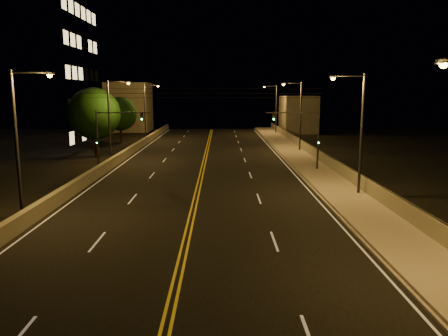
{
  "coord_description": "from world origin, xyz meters",
  "views": [
    {
      "loc": [
        1.76,
        -10.72,
        7.49
      ],
      "look_at": [
        2.0,
        18.0,
        2.5
      ],
      "focal_mm": 35.0,
      "sensor_mm": 36.0,
      "label": 1
    }
  ],
  "objects_px": {
    "streetlight_4": "(21,134)",
    "streetlight_6": "(147,108)",
    "streetlight_1": "(358,127)",
    "streetlight_3": "(275,106)",
    "traffic_signal_right": "(308,133)",
    "tree_2": "(120,114)",
    "traffic_signal_left": "(108,133)",
    "streetlight_2": "(298,112)",
    "tree_1": "(91,117)",
    "tree_0": "(94,114)",
    "streetlight_5": "(112,115)"
  },
  "relations": [
    {
      "from": "streetlight_4",
      "to": "tree_2",
      "type": "distance_m",
      "value": 40.68
    },
    {
      "from": "traffic_signal_left",
      "to": "tree_2",
      "type": "xyz_separation_m",
      "value": [
        -4.53,
        25.15,
        0.61
      ]
    },
    {
      "from": "streetlight_6",
      "to": "tree_1",
      "type": "xyz_separation_m",
      "value": [
        -5.22,
        -12.48,
        -0.76
      ]
    },
    {
      "from": "streetlight_2",
      "to": "streetlight_6",
      "type": "height_order",
      "value": "same"
    },
    {
      "from": "streetlight_3",
      "to": "traffic_signal_right",
      "type": "distance_m",
      "value": 37.95
    },
    {
      "from": "streetlight_3",
      "to": "traffic_signal_right",
      "type": "relative_size",
      "value": 1.51
    },
    {
      "from": "traffic_signal_left",
      "to": "tree_1",
      "type": "distance_m",
      "value": 17.5
    },
    {
      "from": "streetlight_1",
      "to": "tree_1",
      "type": "height_order",
      "value": "streetlight_1"
    },
    {
      "from": "streetlight_2",
      "to": "tree_1",
      "type": "xyz_separation_m",
      "value": [
        -26.65,
        2.46,
        -0.76
      ]
    },
    {
      "from": "streetlight_5",
      "to": "streetlight_6",
      "type": "bearing_deg",
      "value": 90.0
    },
    {
      "from": "streetlight_2",
      "to": "streetlight_5",
      "type": "relative_size",
      "value": 1.0
    },
    {
      "from": "streetlight_4",
      "to": "tree_0",
      "type": "distance_m",
      "value": 25.24
    },
    {
      "from": "streetlight_3",
      "to": "streetlight_4",
      "type": "xyz_separation_m",
      "value": [
        -21.42,
        -53.27,
        0.0
      ]
    },
    {
      "from": "tree_0",
      "to": "tree_2",
      "type": "distance_m",
      "value": 15.47
    },
    {
      "from": "streetlight_5",
      "to": "traffic_signal_left",
      "type": "bearing_deg",
      "value": -79.67
    },
    {
      "from": "streetlight_4",
      "to": "tree_0",
      "type": "xyz_separation_m",
      "value": [
        -2.84,
        25.08,
        -0.0
      ]
    },
    {
      "from": "streetlight_5",
      "to": "tree_0",
      "type": "height_order",
      "value": "streetlight_5"
    },
    {
      "from": "tree_0",
      "to": "streetlight_3",
      "type": "bearing_deg",
      "value": 49.27
    },
    {
      "from": "streetlight_1",
      "to": "tree_1",
      "type": "xyz_separation_m",
      "value": [
        -26.65,
        26.35,
        -0.76
      ]
    },
    {
      "from": "streetlight_2",
      "to": "streetlight_5",
      "type": "xyz_separation_m",
      "value": [
        -21.42,
        -7.56,
        0.0
      ]
    },
    {
      "from": "streetlight_1",
      "to": "tree_0",
      "type": "height_order",
      "value": "streetlight_1"
    },
    {
      "from": "tree_1",
      "to": "tree_2",
      "type": "distance_m",
      "value": 9.05
    },
    {
      "from": "streetlight_3",
      "to": "streetlight_6",
      "type": "xyz_separation_m",
      "value": [
        -21.42,
        -9.12,
        0.0
      ]
    },
    {
      "from": "streetlight_2",
      "to": "traffic_signal_right",
      "type": "relative_size",
      "value": 1.51
    },
    {
      "from": "streetlight_6",
      "to": "tree_0",
      "type": "xyz_separation_m",
      "value": [
        -2.84,
        -19.07,
        -0.0
      ]
    },
    {
      "from": "streetlight_3",
      "to": "tree_1",
      "type": "height_order",
      "value": "streetlight_3"
    },
    {
      "from": "streetlight_6",
      "to": "tree_0",
      "type": "height_order",
      "value": "streetlight_6"
    },
    {
      "from": "streetlight_1",
      "to": "traffic_signal_left",
      "type": "relative_size",
      "value": 1.51
    },
    {
      "from": "streetlight_1",
      "to": "streetlight_4",
      "type": "relative_size",
      "value": 1.0
    },
    {
      "from": "streetlight_1",
      "to": "tree_0",
      "type": "relative_size",
      "value": 1.09
    },
    {
      "from": "tree_0",
      "to": "tree_1",
      "type": "relative_size",
      "value": 1.17
    },
    {
      "from": "tree_0",
      "to": "streetlight_5",
      "type": "bearing_deg",
      "value": -50.4
    },
    {
      "from": "streetlight_2",
      "to": "streetlight_4",
      "type": "height_order",
      "value": "same"
    },
    {
      "from": "streetlight_5",
      "to": "streetlight_6",
      "type": "xyz_separation_m",
      "value": [
        0.0,
        22.5,
        0.0
      ]
    },
    {
      "from": "streetlight_2",
      "to": "tree_0",
      "type": "relative_size",
      "value": 1.09
    },
    {
      "from": "traffic_signal_left",
      "to": "tree_1",
      "type": "height_order",
      "value": "tree_1"
    },
    {
      "from": "tree_2",
      "to": "streetlight_2",
      "type": "bearing_deg",
      "value": -24.53
    },
    {
      "from": "streetlight_4",
      "to": "streetlight_6",
      "type": "bearing_deg",
      "value": 90.0
    },
    {
      "from": "streetlight_1",
      "to": "tree_0",
      "type": "distance_m",
      "value": 31.3
    },
    {
      "from": "streetlight_2",
      "to": "streetlight_4",
      "type": "xyz_separation_m",
      "value": [
        -21.42,
        -29.21,
        0.0
      ]
    },
    {
      "from": "streetlight_2",
      "to": "tree_0",
      "type": "distance_m",
      "value": 24.62
    },
    {
      "from": "streetlight_1",
      "to": "streetlight_3",
      "type": "distance_m",
      "value": 47.95
    },
    {
      "from": "streetlight_3",
      "to": "traffic_signal_left",
      "type": "distance_m",
      "value": 43.0
    },
    {
      "from": "tree_2",
      "to": "streetlight_5",
      "type": "bearing_deg",
      "value": -79.84
    },
    {
      "from": "traffic_signal_right",
      "to": "tree_2",
      "type": "height_order",
      "value": "tree_2"
    },
    {
      "from": "streetlight_6",
      "to": "traffic_signal_right",
      "type": "distance_m",
      "value": 35.0
    },
    {
      "from": "traffic_signal_left",
      "to": "streetlight_5",
      "type": "bearing_deg",
      "value": 100.33
    },
    {
      "from": "tree_2",
      "to": "traffic_signal_left",
      "type": "bearing_deg",
      "value": -79.8
    },
    {
      "from": "streetlight_5",
      "to": "tree_2",
      "type": "distance_m",
      "value": 19.2
    },
    {
      "from": "streetlight_6",
      "to": "streetlight_1",
      "type": "bearing_deg",
      "value": -61.11
    }
  ]
}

